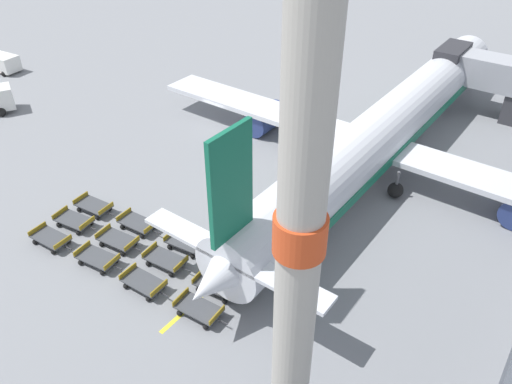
{
  "coord_description": "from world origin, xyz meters",
  "views": [
    {
      "loc": [
        28.8,
        -33.37,
        22.73
      ],
      "look_at": [
        11.33,
        -9.08,
        1.73
      ],
      "focal_mm": 35.0,
      "sensor_mm": 36.0,
      "label": 1
    }
  ],
  "objects_px": {
    "baggage_dolly_row_mid_b_col_b": "(138,223)",
    "airplane": "(384,132)",
    "baggage_dolly_row_near_col_c": "(144,283)",
    "baggage_dolly_row_mid_b_col_d": "(238,263)",
    "baggage_dolly_row_near_col_a": "(51,238)",
    "baggage_dolly_row_mid_b_col_a": "(94,206)",
    "baggage_dolly_row_mid_a_col_b": "(118,240)",
    "baggage_dolly_row_near_col_d": "(199,309)",
    "baggage_dolly_row_mid_a_col_d": "(217,285)",
    "baggage_dolly_row_mid_b_col_c": "(186,243)",
    "baggage_dolly_row_near_col_b": "(98,258)",
    "baggage_dolly_row_mid_a_col_c": "(165,260)",
    "service_van": "(1,62)",
    "baggage_dolly_row_mid_a_col_a": "(74,221)"
  },
  "relations": [
    {
      "from": "baggage_dolly_row_mid_b_col_b",
      "to": "airplane",
      "type": "bearing_deg",
      "value": 60.34
    },
    {
      "from": "baggage_dolly_row_near_col_c",
      "to": "baggage_dolly_row_mid_b_col_d",
      "type": "height_order",
      "value": "same"
    },
    {
      "from": "airplane",
      "to": "baggage_dolly_row_near_col_c",
      "type": "height_order",
      "value": "airplane"
    },
    {
      "from": "baggage_dolly_row_near_col_a",
      "to": "baggage_dolly_row_near_col_c",
      "type": "bearing_deg",
      "value": 5.33
    },
    {
      "from": "baggage_dolly_row_near_col_c",
      "to": "baggage_dolly_row_mid_b_col_a",
      "type": "relative_size",
      "value": 0.99
    },
    {
      "from": "baggage_dolly_row_near_col_c",
      "to": "baggage_dolly_row_mid_a_col_b",
      "type": "height_order",
      "value": "same"
    },
    {
      "from": "baggage_dolly_row_near_col_d",
      "to": "baggage_dolly_row_mid_a_col_d",
      "type": "height_order",
      "value": "same"
    },
    {
      "from": "baggage_dolly_row_mid_b_col_c",
      "to": "baggage_dolly_row_near_col_b",
      "type": "bearing_deg",
      "value": -128.96
    },
    {
      "from": "baggage_dolly_row_near_col_a",
      "to": "baggage_dolly_row_mid_b_col_a",
      "type": "relative_size",
      "value": 1.0
    },
    {
      "from": "baggage_dolly_row_mid_a_col_c",
      "to": "baggage_dolly_row_near_col_c",
      "type": "bearing_deg",
      "value": -80.75
    },
    {
      "from": "baggage_dolly_row_near_col_b",
      "to": "baggage_dolly_row_near_col_c",
      "type": "bearing_deg",
      "value": 2.95
    },
    {
      "from": "airplane",
      "to": "baggage_dolly_row_mid_b_col_b",
      "type": "relative_size",
      "value": 13.64
    },
    {
      "from": "service_van",
      "to": "baggage_dolly_row_mid_a_col_a",
      "type": "distance_m",
      "value": 34.62
    },
    {
      "from": "baggage_dolly_row_mid_a_col_c",
      "to": "baggage_dolly_row_mid_a_col_b",
      "type": "bearing_deg",
      "value": -173.01
    },
    {
      "from": "baggage_dolly_row_mid_b_col_a",
      "to": "baggage_dolly_row_mid_b_col_b",
      "type": "xyz_separation_m",
      "value": [
        4.21,
        0.48,
        0.0
      ]
    },
    {
      "from": "baggage_dolly_row_near_col_d",
      "to": "baggage_dolly_row_mid_a_col_c",
      "type": "height_order",
      "value": "same"
    },
    {
      "from": "baggage_dolly_row_near_col_a",
      "to": "baggage_dolly_row_mid_b_col_c",
      "type": "distance_m",
      "value": 9.37
    },
    {
      "from": "baggage_dolly_row_near_col_a",
      "to": "baggage_dolly_row_near_col_b",
      "type": "bearing_deg",
      "value": 7.63
    },
    {
      "from": "baggage_dolly_row_near_col_a",
      "to": "baggage_dolly_row_mid_b_col_d",
      "type": "bearing_deg",
      "value": 25.01
    },
    {
      "from": "baggage_dolly_row_mid_b_col_b",
      "to": "baggage_dolly_row_mid_b_col_c",
      "type": "distance_m",
      "value": 4.25
    },
    {
      "from": "baggage_dolly_row_mid_a_col_b",
      "to": "baggage_dolly_row_mid_b_col_c",
      "type": "xyz_separation_m",
      "value": [
        3.98,
        2.53,
        0.0
      ]
    },
    {
      "from": "baggage_dolly_row_mid_b_col_a",
      "to": "baggage_dolly_row_near_col_d",
      "type": "bearing_deg",
      "value": -13.07
    },
    {
      "from": "service_van",
      "to": "baggage_dolly_row_mid_a_col_d",
      "type": "distance_m",
      "value": 45.93
    },
    {
      "from": "baggage_dolly_row_near_col_c",
      "to": "baggage_dolly_row_near_col_b",
      "type": "bearing_deg",
      "value": -177.05
    },
    {
      "from": "service_van",
      "to": "baggage_dolly_row_near_col_d",
      "type": "bearing_deg",
      "value": -18.66
    },
    {
      "from": "baggage_dolly_row_mid_b_col_c",
      "to": "baggage_dolly_row_near_col_c",
      "type": "bearing_deg",
      "value": -84.66
    },
    {
      "from": "service_van",
      "to": "baggage_dolly_row_mid_a_col_a",
      "type": "relative_size",
      "value": 1.35
    },
    {
      "from": "baggage_dolly_row_mid_b_col_c",
      "to": "airplane",
      "type": "bearing_deg",
      "value": 70.97
    },
    {
      "from": "baggage_dolly_row_mid_a_col_a",
      "to": "baggage_dolly_row_near_col_c",
      "type": "bearing_deg",
      "value": -9.36
    },
    {
      "from": "baggage_dolly_row_mid_a_col_a",
      "to": "baggage_dolly_row_mid_b_col_a",
      "type": "height_order",
      "value": "same"
    },
    {
      "from": "baggage_dolly_row_near_col_d",
      "to": "baggage_dolly_row_mid_b_col_b",
      "type": "height_order",
      "value": "same"
    },
    {
      "from": "airplane",
      "to": "baggage_dolly_row_near_col_c",
      "type": "relative_size",
      "value": 13.7
    },
    {
      "from": "baggage_dolly_row_near_col_b",
      "to": "baggage_dolly_row_near_col_d",
      "type": "relative_size",
      "value": 1.01
    },
    {
      "from": "airplane",
      "to": "baggage_dolly_row_near_col_c",
      "type": "xyz_separation_m",
      "value": [
        -5.69,
        -22.0,
        -2.71
      ]
    },
    {
      "from": "baggage_dolly_row_mid_a_col_c",
      "to": "baggage_dolly_row_mid_b_col_b",
      "type": "distance_m",
      "value": 4.55
    },
    {
      "from": "service_van",
      "to": "baggage_dolly_row_mid_b_col_a",
      "type": "relative_size",
      "value": 1.36
    },
    {
      "from": "baggage_dolly_row_near_col_b",
      "to": "baggage_dolly_row_mid_b_col_d",
      "type": "relative_size",
      "value": 1.0
    },
    {
      "from": "baggage_dolly_row_mid_b_col_c",
      "to": "baggage_dolly_row_mid_a_col_c",
      "type": "bearing_deg",
      "value": -89.08
    },
    {
      "from": "baggage_dolly_row_near_col_a",
      "to": "baggage_dolly_row_mid_a_col_c",
      "type": "distance_m",
      "value": 8.47
    },
    {
      "from": "baggage_dolly_row_mid_a_col_c",
      "to": "baggage_dolly_row_mid_b_col_a",
      "type": "relative_size",
      "value": 1.0
    },
    {
      "from": "baggage_dolly_row_mid_a_col_c",
      "to": "baggage_dolly_row_mid_a_col_d",
      "type": "xyz_separation_m",
      "value": [
        4.18,
        0.19,
        0.0
      ]
    },
    {
      "from": "baggage_dolly_row_mid_a_col_a",
      "to": "baggage_dolly_row_mid_a_col_d",
      "type": "distance_m",
      "value": 12.44
    },
    {
      "from": "airplane",
      "to": "baggage_dolly_row_mid_a_col_b",
      "type": "bearing_deg",
      "value": -116.5
    },
    {
      "from": "airplane",
      "to": "baggage_dolly_row_mid_a_col_b",
      "type": "distance_m",
      "value": 22.75
    },
    {
      "from": "baggage_dolly_row_mid_a_col_b",
      "to": "service_van",
      "type": "bearing_deg",
      "value": 159.26
    },
    {
      "from": "baggage_dolly_row_near_col_b",
      "to": "baggage_dolly_row_mid_a_col_a",
      "type": "relative_size",
      "value": 1.0
    },
    {
      "from": "baggage_dolly_row_near_col_c",
      "to": "baggage_dolly_row_mid_a_col_d",
      "type": "xyz_separation_m",
      "value": [
        3.81,
        2.47,
        0.0
      ]
    },
    {
      "from": "service_van",
      "to": "baggage_dolly_row_near_col_b",
      "type": "distance_m",
      "value": 39.41
    },
    {
      "from": "baggage_dolly_row_mid_b_col_b",
      "to": "baggage_dolly_row_near_col_b",
      "type": "bearing_deg",
      "value": -82.18
    },
    {
      "from": "baggage_dolly_row_mid_a_col_b",
      "to": "baggage_dolly_row_mid_b_col_d",
      "type": "xyz_separation_m",
      "value": [
        8.06,
        3.01,
        0.0
      ]
    }
  ]
}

